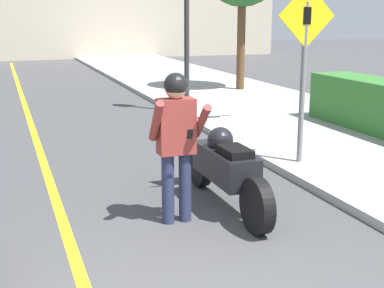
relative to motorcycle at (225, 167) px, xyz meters
name	(u,v)px	position (x,y,z in m)	size (l,w,h in m)	color
sidewalk_curb	(384,151)	(3.48, 1.37, -0.44)	(4.40, 44.00, 0.11)	#9E9E99
road_center_line	(40,153)	(-1.92, 3.37, -0.50)	(0.12, 36.00, 0.01)	yellow
motorcycle	(225,167)	(0.00, 0.00, 0.00)	(0.62, 2.33, 1.29)	black
person_biker	(176,133)	(-0.70, -0.28, 0.52)	(0.59, 0.46, 1.68)	#282D4C
crossing_sign	(304,57)	(1.70, 1.12, 1.17)	(0.91, 0.08, 2.60)	slate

